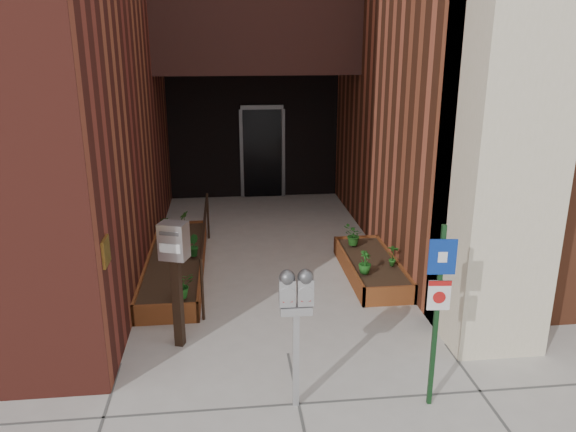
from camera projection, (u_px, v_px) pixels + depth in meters
name	position (u px, v px, depth m)	size (l,w,h in m)	color
ground	(288.00, 354.00, 6.85)	(80.00, 80.00, 0.00)	#9E9991
planter_left	(176.00, 265.00, 9.21)	(0.90, 3.60, 0.30)	brown
planter_right	(371.00, 268.00, 9.07)	(0.80, 2.20, 0.30)	brown
handrail	(205.00, 229.00, 9.03)	(0.04, 3.34, 0.90)	black
parking_meter	(296.00, 302.00, 5.54)	(0.34, 0.16, 1.54)	#ADADAF
sign_post	(438.00, 299.00, 5.55)	(0.27, 0.07, 1.99)	#143719
payment_dropbox	(175.00, 259.00, 6.71)	(0.38, 0.33, 1.61)	black
shrub_left_a	(181.00, 285.00, 7.61)	(0.33, 0.33, 0.37)	#1B5F1B
shrub_left_b	(193.00, 246.00, 9.09)	(0.19, 0.19, 0.35)	#175119
shrub_left_c	(165.00, 226.00, 10.09)	(0.18, 0.18, 0.32)	#215016
shrub_left_d	(184.00, 221.00, 10.25)	(0.20, 0.20, 0.38)	#225117
shrub_right_a	(365.00, 262.00, 8.41)	(0.19, 0.19, 0.35)	#1B5819
shrub_right_b	(393.00, 255.00, 8.68)	(0.19, 0.19, 0.35)	#205F1B
shrub_right_c	(353.00, 235.00, 9.55)	(0.32, 0.32, 0.35)	#1C5117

